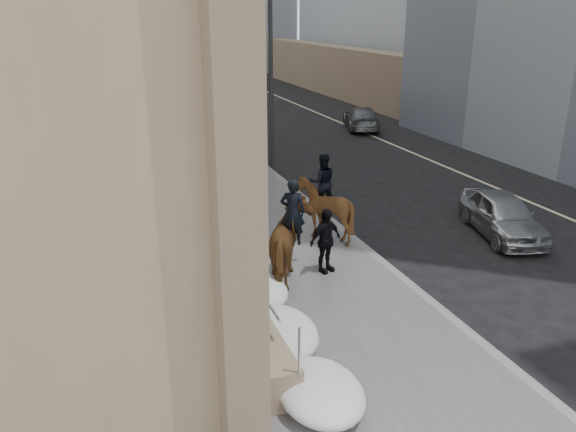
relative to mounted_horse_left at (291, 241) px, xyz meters
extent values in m
plane|color=black|center=(0.18, -2.88, -1.19)|extent=(140.00, 140.00, 0.00)
cube|color=#4D4D50|center=(0.18, 7.12, -1.13)|extent=(5.00, 80.00, 0.12)
cube|color=slate|center=(2.80, 7.12, -1.13)|extent=(0.24, 80.00, 0.12)
cube|color=#BFB78C|center=(10.68, 7.12, -1.19)|extent=(0.15, 70.00, 0.01)
cube|color=#837055|center=(-2.07, 17.12, -0.74)|extent=(1.10, 44.00, 0.90)
cylinder|color=silver|center=(-1.62, 17.12, 0.16)|extent=(0.06, 42.00, 0.06)
cube|color=black|center=(-2.52, 10.12, 2.81)|extent=(0.20, 2.20, 4.50)
cube|color=#837055|center=(15.68, 7.12, 0.81)|extent=(2.00, 80.00, 4.00)
cylinder|color=#2D2D30|center=(3.08, 11.12, 2.81)|extent=(0.18, 0.18, 8.00)
cylinder|color=#2D2D30|center=(3.08, 31.12, 2.81)|extent=(0.18, 0.18, 8.00)
cylinder|color=#2D2D30|center=(3.18, 19.12, 1.81)|extent=(0.20, 0.20, 6.00)
cylinder|color=#2D2D30|center=(1.18, 19.12, 4.61)|extent=(4.00, 0.16, 0.16)
imported|color=black|center=(-0.32, 19.12, 4.11)|extent=(0.18, 0.22, 1.10)
ellipsoid|color=silver|center=(-1.27, -2.88, -0.73)|extent=(1.50, 2.10, 0.68)
ellipsoid|color=silver|center=(-1.22, 1.12, -0.71)|extent=(1.60, 2.20, 0.72)
ellipsoid|color=silver|center=(-1.32, 5.12, -0.75)|extent=(1.40, 2.00, 0.64)
ellipsoid|color=silver|center=(-1.17, 9.12, -0.69)|extent=(1.70, 2.30, 0.76)
ellipsoid|color=silver|center=(-1.27, 13.12, -0.74)|extent=(1.50, 2.10, 0.66)
imported|color=#543519|center=(0.00, -0.01, -0.06)|extent=(1.94, 2.63, 2.02)
imported|color=black|center=(0.00, 0.14, 0.74)|extent=(0.74, 0.63, 1.72)
imported|color=#462B14|center=(1.91, 2.39, -0.13)|extent=(1.76, 1.91, 1.88)
imported|color=black|center=(1.91, 2.54, 0.67)|extent=(0.93, 0.77, 1.72)
imported|color=black|center=(1.02, 0.16, -0.18)|extent=(1.13, 0.77, 1.78)
imported|color=#9FA3A7|center=(7.43, 0.97, -0.51)|extent=(2.57, 4.27, 1.36)
imported|color=#5B5E62|center=(11.00, 17.98, -0.53)|extent=(3.22, 4.94, 1.33)
camera|label=1|loc=(-4.49, -12.41, 5.50)|focal=35.00mm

